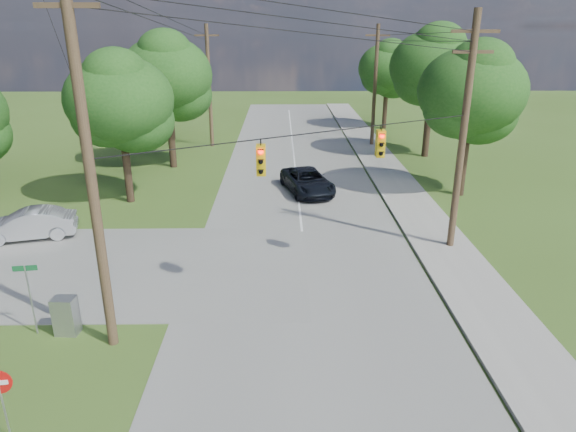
{
  "coord_description": "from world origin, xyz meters",
  "views": [
    {
      "loc": [
        0.93,
        -14.06,
        9.79
      ],
      "look_at": [
        1.22,
        5.0,
        2.72
      ],
      "focal_mm": 32.0,
      "sensor_mm": 36.0,
      "label": 1
    }
  ],
  "objects_px": {
    "pole_ne": "(463,132)",
    "pole_north_e": "(375,85)",
    "car_cross_silver": "(28,224)",
    "pole_north_w": "(209,86)",
    "pole_sw": "(88,158)",
    "car_main_north": "(307,181)",
    "control_cabinet": "(66,316)"
  },
  "relations": [
    {
      "from": "car_main_north",
      "to": "pole_north_e",
      "type": "bearing_deg",
      "value": 50.06
    },
    {
      "from": "pole_sw",
      "to": "pole_north_w",
      "type": "xyz_separation_m",
      "value": [
        -0.4,
        29.6,
        -1.1
      ]
    },
    {
      "from": "pole_north_w",
      "to": "control_cabinet",
      "type": "bearing_deg",
      "value": -92.57
    },
    {
      "from": "pole_north_e",
      "to": "pole_sw",
      "type": "bearing_deg",
      "value": -114.52
    },
    {
      "from": "pole_ne",
      "to": "car_cross_silver",
      "type": "height_order",
      "value": "pole_ne"
    },
    {
      "from": "pole_north_e",
      "to": "pole_north_w",
      "type": "xyz_separation_m",
      "value": [
        -13.9,
        0.0,
        0.0
      ]
    },
    {
      "from": "pole_north_e",
      "to": "control_cabinet",
      "type": "bearing_deg",
      "value": -117.67
    },
    {
      "from": "pole_ne",
      "to": "car_main_north",
      "type": "bearing_deg",
      "value": 126.37
    },
    {
      "from": "car_cross_silver",
      "to": "control_cabinet",
      "type": "distance_m",
      "value": 9.71
    },
    {
      "from": "car_cross_silver",
      "to": "car_main_north",
      "type": "distance_m",
      "value": 15.72
    },
    {
      "from": "pole_north_e",
      "to": "pole_ne",
      "type": "bearing_deg",
      "value": -90.0
    },
    {
      "from": "pole_sw",
      "to": "control_cabinet",
      "type": "xyz_separation_m",
      "value": [
        -1.7,
        0.6,
        -5.56
      ]
    },
    {
      "from": "pole_north_w",
      "to": "pole_ne",
      "type": "bearing_deg",
      "value": -57.71
    },
    {
      "from": "car_cross_silver",
      "to": "control_cabinet",
      "type": "xyz_separation_m",
      "value": [
        5.05,
        -8.3,
        -0.09
      ]
    },
    {
      "from": "car_cross_silver",
      "to": "car_main_north",
      "type": "bearing_deg",
      "value": 102.0
    },
    {
      "from": "car_cross_silver",
      "to": "car_main_north",
      "type": "xyz_separation_m",
      "value": [
        13.95,
        7.26,
        -0.01
      ]
    },
    {
      "from": "pole_sw",
      "to": "pole_north_w",
      "type": "relative_size",
      "value": 1.2
    },
    {
      "from": "pole_sw",
      "to": "pole_north_w",
      "type": "height_order",
      "value": "pole_sw"
    },
    {
      "from": "pole_ne",
      "to": "pole_north_e",
      "type": "relative_size",
      "value": 1.05
    },
    {
      "from": "pole_sw",
      "to": "pole_north_e",
      "type": "relative_size",
      "value": 1.2
    },
    {
      "from": "car_cross_silver",
      "to": "pole_ne",
      "type": "bearing_deg",
      "value": 70.83
    },
    {
      "from": "pole_north_w",
      "to": "control_cabinet",
      "type": "distance_m",
      "value": 29.37
    },
    {
      "from": "pole_sw",
      "to": "car_main_north",
      "type": "height_order",
      "value": "pole_sw"
    },
    {
      "from": "pole_sw",
      "to": "pole_ne",
      "type": "height_order",
      "value": "pole_sw"
    },
    {
      "from": "control_cabinet",
      "to": "pole_north_e",
      "type": "bearing_deg",
      "value": 65.96
    },
    {
      "from": "pole_sw",
      "to": "pole_north_e",
      "type": "distance_m",
      "value": 32.55
    },
    {
      "from": "pole_sw",
      "to": "pole_ne",
      "type": "relative_size",
      "value": 1.14
    },
    {
      "from": "pole_sw",
      "to": "pole_ne",
      "type": "distance_m",
      "value": 15.51
    },
    {
      "from": "pole_ne",
      "to": "pole_north_e",
      "type": "bearing_deg",
      "value": 90.0
    },
    {
      "from": "pole_sw",
      "to": "control_cabinet",
      "type": "bearing_deg",
      "value": 160.59
    },
    {
      "from": "pole_ne",
      "to": "pole_sw",
      "type": "bearing_deg",
      "value": -150.62
    },
    {
      "from": "pole_north_w",
      "to": "car_cross_silver",
      "type": "relative_size",
      "value": 2.25
    }
  ]
}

